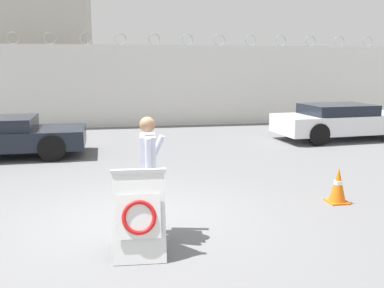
{
  "coord_description": "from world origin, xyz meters",
  "views": [
    {
      "loc": [
        -0.35,
        -6.61,
        2.51
      ],
      "look_at": [
        1.11,
        1.34,
        1.01
      ],
      "focal_mm": 40.0,
      "sensor_mm": 36.0,
      "label": 1
    }
  ],
  "objects": [
    {
      "name": "ground_plane",
      "position": [
        0.0,
        0.0,
        0.0
      ],
      "size": [
        90.0,
        90.0,
        0.0
      ],
      "primitive_type": "plane",
      "color": "slate"
    },
    {
      "name": "building_block",
      "position": [
        -5.09,
        15.81,
        3.63
      ],
      "size": [
        7.35,
        5.47,
        7.26
      ],
      "color": "#B2ADA3",
      "rests_on": "ground_plane"
    },
    {
      "name": "traffic_cone_near",
      "position": [
        3.67,
        0.37,
        0.33
      ],
      "size": [
        0.36,
        0.36,
        0.66
      ],
      "color": "orange",
      "rests_on": "ground_plane"
    },
    {
      "name": "security_guard",
      "position": [
        0.13,
        -0.47,
        0.99
      ],
      "size": [
        0.41,
        0.64,
        1.77
      ],
      "rotation": [
        0.0,
        0.0,
        1.51
      ],
      "color": "black",
      "rests_on": "ground_plane"
    },
    {
      "name": "barricade_sign",
      "position": [
        -0.06,
        -1.14,
        0.58
      ],
      "size": [
        0.74,
        0.88,
        1.16
      ],
      "rotation": [
        0.0,
        0.0,
        -0.06
      ],
      "color": "white",
      "rests_on": "ground_plane"
    },
    {
      "name": "parked_car_far_side",
      "position": [
        7.28,
        6.69,
        0.63
      ],
      "size": [
        4.72,
        2.21,
        1.2
      ],
      "rotation": [
        0.0,
        0.0,
        0.08
      ],
      "color": "black",
      "rests_on": "ground_plane"
    },
    {
      "name": "parked_car_front_coupe",
      "position": [
        -3.4,
        5.73,
        0.58
      ],
      "size": [
        4.38,
        2.03,
        1.1
      ],
      "rotation": [
        0.0,
        0.0,
        0.02
      ],
      "color": "black",
      "rests_on": "ground_plane"
    },
    {
      "name": "perimeter_wall",
      "position": [
        -0.0,
        11.15,
        1.66
      ],
      "size": [
        36.0,
        0.3,
        3.75
      ],
      "color": "silver",
      "rests_on": "ground_plane"
    }
  ]
}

